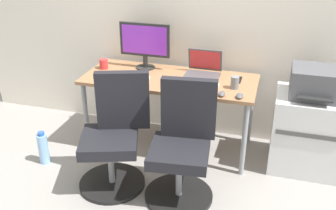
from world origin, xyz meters
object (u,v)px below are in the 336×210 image
open_laptop (203,69)px  coffee_mug (104,64)px  office_chair_right (182,147)px  office_chair_left (115,137)px  water_bottle_on_floor (43,148)px  printer (315,82)px  side_cabinet (306,132)px  desktop_monitor (145,43)px

open_laptop → coffee_mug: 0.94m
office_chair_right → coffee_mug: bearing=143.3°
office_chair_right → open_laptop: (-0.02, 0.81, 0.34)m
office_chair_left → water_bottle_on_floor: 0.79m
water_bottle_on_floor → open_laptop: open_laptop is taller
printer → open_laptop: size_ratio=1.29×
office_chair_right → coffee_mug: 1.24m
printer → open_laptop: bearing=171.7°
office_chair_left → coffee_mug: (-0.40, 0.72, 0.33)m
office_chair_right → coffee_mug: (-0.96, 0.71, 0.33)m
water_bottle_on_floor → open_laptop: size_ratio=1.00×
open_laptop → coffee_mug: (-0.94, -0.10, -0.01)m
office_chair_left → water_bottle_on_floor: size_ratio=3.03×
printer → coffee_mug: printer is taller
side_cabinet → coffee_mug: size_ratio=7.39×
side_cabinet → office_chair_left: bearing=-155.5°
printer → office_chair_left: bearing=-155.5°
office_chair_right → printer: bearing=36.0°
office_chair_left → open_laptop: office_chair_left is taller
water_bottle_on_floor → coffee_mug: size_ratio=3.37×
side_cabinet → coffee_mug: coffee_mug is taller
office_chair_right → water_bottle_on_floor: size_ratio=3.03×
side_cabinet → coffee_mug: 1.93m
water_bottle_on_floor → open_laptop: bearing=30.3°
office_chair_left → side_cabinet: (1.48, 0.68, -0.08)m
open_laptop → coffee_mug: bearing=-174.0°
office_chair_right → water_bottle_on_floor: (-1.29, 0.07, -0.28)m
office_chair_left → printer: 1.67m
office_chair_right → desktop_monitor: size_ratio=1.96×
office_chair_right → side_cabinet: bearing=36.0°
printer → open_laptop: open_laptop is taller
office_chair_left → printer: office_chair_left is taller
office_chair_left → office_chair_right: (0.56, 0.00, 0.00)m
printer → open_laptop: 0.96m
office_chair_right → open_laptop: size_ratio=3.03×
printer → coffee_mug: bearing=178.8°
open_laptop → desktop_monitor: bearing=177.2°
printer → water_bottle_on_floor: bearing=-164.7°
office_chair_left → open_laptop: size_ratio=3.03×
printer → office_chair_right: bearing=-144.0°
side_cabinet → desktop_monitor: desktop_monitor is taller
office_chair_left → office_chair_right: bearing=0.3°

